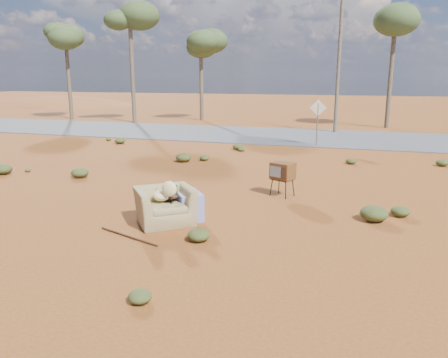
% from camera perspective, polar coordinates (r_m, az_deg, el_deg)
% --- Properties ---
extents(ground, '(140.00, 140.00, 0.00)m').
position_cam_1_polar(ground, '(10.05, -3.81, -5.52)').
color(ground, brown).
rests_on(ground, ground).
extents(highway, '(140.00, 7.00, 0.04)m').
position_cam_1_polar(highway, '(24.32, 9.16, 5.53)').
color(highway, '#565659').
rests_on(highway, ground).
extents(dirt_mound, '(26.00, 18.00, 2.00)m').
position_cam_1_polar(dirt_mound, '(54.48, -20.71, 9.05)').
color(dirt_mound, '#995225').
rests_on(dirt_mound, ground).
extents(armchair, '(1.57, 1.64, 1.09)m').
position_cam_1_polar(armchair, '(9.90, -7.16, -2.81)').
color(armchair, '#937F50').
rests_on(armchair, ground).
extents(tv_unit, '(0.72, 0.66, 0.94)m').
position_cam_1_polar(tv_unit, '(12.03, 7.67, 0.99)').
color(tv_unit, black).
rests_on(tv_unit, ground).
extents(side_table, '(0.55, 0.55, 0.87)m').
position_cam_1_polar(side_table, '(10.02, -6.90, -1.86)').
color(side_table, '#341D12').
rests_on(side_table, ground).
extents(rusty_bar, '(1.61, 0.62, 0.05)m').
position_cam_1_polar(rusty_bar, '(9.26, -12.38, -7.33)').
color(rusty_bar, '#472613').
rests_on(rusty_bar, ground).
extents(road_sign, '(0.78, 0.06, 2.19)m').
position_cam_1_polar(road_sign, '(21.02, 12.16, 8.27)').
color(road_sign, brown).
rests_on(road_sign, ground).
extents(eucalyptus_far_left, '(3.20, 3.20, 7.10)m').
position_cam_1_polar(eucalyptus_far_left, '(36.08, -19.99, 16.84)').
color(eucalyptus_far_left, brown).
rests_on(eucalyptus_far_left, ground).
extents(eucalyptus_left, '(3.20, 3.20, 8.10)m').
position_cam_1_polar(eucalyptus_left, '(32.08, -12.20, 19.61)').
color(eucalyptus_left, brown).
rests_on(eucalyptus_left, ground).
extents(eucalyptus_near_left, '(3.20, 3.20, 6.60)m').
position_cam_1_polar(eucalyptus_near_left, '(33.00, -3.03, 17.13)').
color(eucalyptus_near_left, brown).
rests_on(eucalyptus_near_left, ground).
extents(eucalyptus_center, '(3.20, 3.20, 7.60)m').
position_cam_1_polar(eucalyptus_center, '(30.06, 21.46, 18.53)').
color(eucalyptus_center, brown).
rests_on(eucalyptus_center, ground).
extents(utility_pole_center, '(1.40, 0.20, 8.00)m').
position_cam_1_polar(utility_pole_center, '(26.41, 14.78, 14.86)').
color(utility_pole_center, brown).
rests_on(utility_pole_center, ground).
extents(scrub_patch, '(17.49, 8.07, 0.33)m').
position_cam_1_polar(scrub_patch, '(14.29, -0.49, 0.78)').
color(scrub_patch, '#464D21').
rests_on(scrub_patch, ground).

